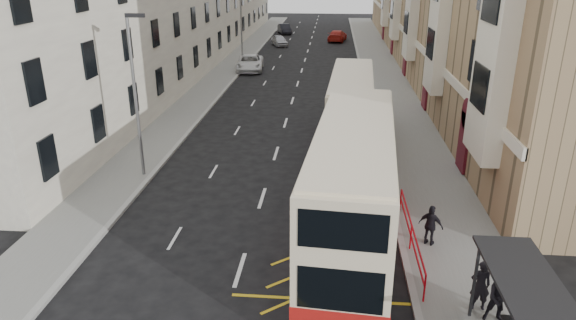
# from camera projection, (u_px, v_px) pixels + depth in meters

# --- Properties ---
(pavement_right) EXTENTS (4.00, 120.00, 0.15)m
(pavement_right) POSITION_uv_depth(u_px,v_px,m) (392.00, 96.00, 41.93)
(pavement_right) COLOR slate
(pavement_right) RESTS_ON ground
(pavement_left) EXTENTS (3.00, 120.00, 0.15)m
(pavement_left) POSITION_uv_depth(u_px,v_px,m) (206.00, 92.00, 43.19)
(pavement_left) COLOR slate
(pavement_left) RESTS_ON ground
(kerb_right) EXTENTS (0.25, 120.00, 0.15)m
(kerb_right) POSITION_uv_depth(u_px,v_px,m) (367.00, 95.00, 42.10)
(kerb_right) COLOR #959590
(kerb_right) RESTS_ON ground
(kerb_left) EXTENTS (0.25, 120.00, 0.15)m
(kerb_left) POSITION_uv_depth(u_px,v_px,m) (223.00, 92.00, 43.07)
(kerb_left) COLOR #959590
(kerb_left) RESTS_ON ground
(road_markings) EXTENTS (10.00, 110.00, 0.01)m
(road_markings) POSITION_uv_depth(u_px,v_px,m) (305.00, 61.00, 56.53)
(road_markings) COLOR silver
(road_markings) RESTS_ON ground
(bus_shelter) EXTENTS (1.65, 4.25, 2.70)m
(bus_shelter) POSITION_uv_depth(u_px,v_px,m) (533.00, 311.00, 12.95)
(bus_shelter) COLOR black
(bus_shelter) RESTS_ON pavement_right
(guard_railing) EXTENTS (0.06, 6.56, 1.01)m
(guard_railing) POSITION_uv_depth(u_px,v_px,m) (411.00, 232.00, 19.28)
(guard_railing) COLOR #B9030E
(guard_railing) RESTS_ON pavement_right
(street_lamp_near) EXTENTS (0.93, 0.18, 8.00)m
(street_lamp_near) POSITION_uv_depth(u_px,v_px,m) (135.00, 88.00, 24.73)
(street_lamp_near) COLOR slate
(street_lamp_near) RESTS_ON pavement_left
(street_lamp_far) EXTENTS (0.93, 0.18, 8.00)m
(street_lamp_far) POSITION_uv_depth(u_px,v_px,m) (242.00, 21.00, 52.57)
(street_lamp_far) COLOR slate
(street_lamp_far) RESTS_ON pavement_left
(double_decker_front) EXTENTS (3.78, 12.35, 4.85)m
(double_decker_front) POSITION_uv_depth(u_px,v_px,m) (353.00, 187.00, 19.27)
(double_decker_front) COLOR beige
(double_decker_front) RESTS_ON ground
(double_decker_rear) EXTENTS (2.99, 10.76, 4.25)m
(double_decker_rear) POSITION_uv_depth(u_px,v_px,m) (351.00, 109.00, 30.47)
(double_decker_rear) COLOR beige
(double_decker_rear) RESTS_ON ground
(pedestrian_near) EXTENTS (0.63, 0.42, 1.72)m
(pedestrian_near) POSITION_uv_depth(u_px,v_px,m) (480.00, 285.00, 15.88)
(pedestrian_near) COLOR black
(pedestrian_near) RESTS_ON pavement_right
(pedestrian_mid) EXTENTS (0.89, 0.72, 1.74)m
(pedestrian_mid) POSITION_uv_depth(u_px,v_px,m) (501.00, 297.00, 15.30)
(pedestrian_mid) COLOR black
(pedestrian_mid) RESTS_ON pavement_right
(pedestrian_far) EXTENTS (1.02, 0.81, 1.63)m
(pedestrian_far) POSITION_uv_depth(u_px,v_px,m) (431.00, 225.00, 19.57)
(pedestrian_far) COLOR black
(pedestrian_far) RESTS_ON pavement_right
(white_van) EXTENTS (3.04, 5.75, 1.54)m
(white_van) POSITION_uv_depth(u_px,v_px,m) (250.00, 63.00, 51.56)
(white_van) COLOR white
(white_van) RESTS_ON ground
(car_silver) EXTENTS (2.85, 4.26, 1.35)m
(car_silver) POSITION_uv_depth(u_px,v_px,m) (279.00, 41.00, 66.56)
(car_silver) COLOR #AEAFB5
(car_silver) RESTS_ON ground
(car_dark) EXTENTS (2.62, 4.60, 1.43)m
(car_dark) POSITION_uv_depth(u_px,v_px,m) (284.00, 29.00, 77.58)
(car_dark) COLOR black
(car_dark) RESTS_ON ground
(car_red) EXTENTS (2.88, 5.45, 1.50)m
(car_red) POSITION_uv_depth(u_px,v_px,m) (337.00, 36.00, 70.32)
(car_red) COLOR #A91A12
(car_red) RESTS_ON ground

